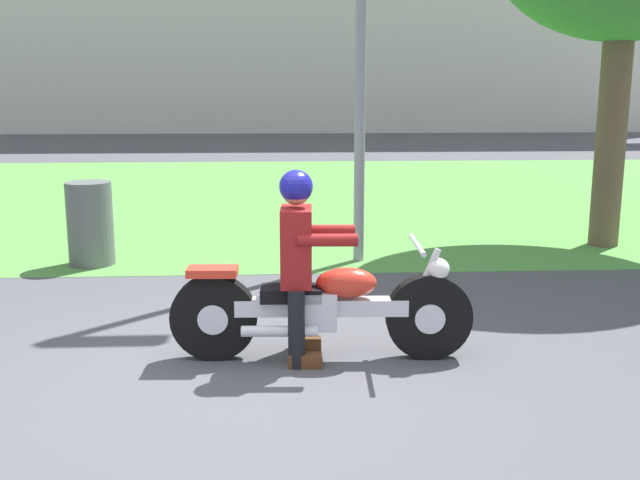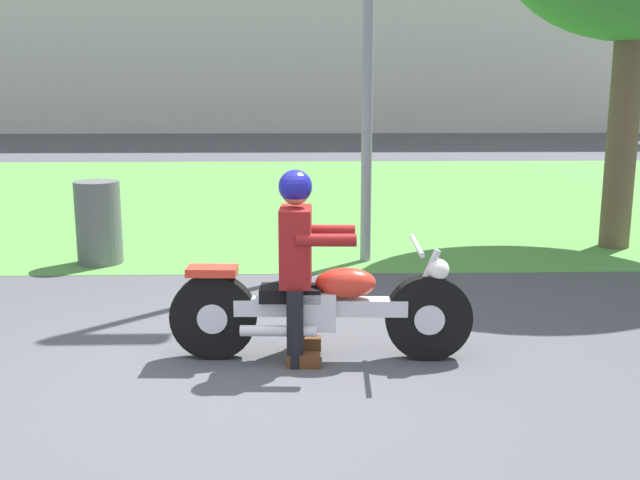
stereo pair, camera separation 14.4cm
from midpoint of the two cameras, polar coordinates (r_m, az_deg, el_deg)
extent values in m
plane|color=#4C4C51|center=(5.09, -7.46, -11.20)|extent=(120.00, 120.00, 0.00)
cube|color=#549342|center=(13.86, -4.73, 3.52)|extent=(60.00, 12.00, 0.01)
cylinder|color=black|center=(5.53, 7.58, -5.83)|extent=(0.64, 0.15, 0.63)
cylinder|color=silver|center=(5.53, 7.58, -5.83)|extent=(0.23, 0.15, 0.22)
cylinder|color=black|center=(5.53, -8.86, -5.87)|extent=(0.64, 0.15, 0.63)
cylinder|color=silver|center=(5.53, -8.86, -5.87)|extent=(0.23, 0.15, 0.22)
cube|color=silver|center=(5.45, -0.64, -5.11)|extent=(1.26, 0.19, 0.12)
cube|color=silver|center=(5.45, -1.17, -5.31)|extent=(0.33, 0.25, 0.28)
ellipsoid|color=red|center=(5.40, 1.26, -3.28)|extent=(0.45, 0.26, 0.22)
cube|color=black|center=(5.42, -2.98, -4.10)|extent=(0.45, 0.26, 0.10)
cube|color=red|center=(5.43, -8.98, -2.39)|extent=(0.37, 0.22, 0.06)
cylinder|color=silver|center=(5.45, 7.13, -3.34)|extent=(0.25, 0.06, 0.53)
cylinder|color=silver|center=(5.38, 6.68, -0.36)|extent=(0.06, 0.66, 0.04)
sphere|color=white|center=(5.44, 8.31, -2.20)|extent=(0.16, 0.16, 0.16)
cylinder|color=silver|center=(5.37, -3.87, -6.97)|extent=(0.55, 0.10, 0.08)
cylinder|color=black|center=(5.66, -2.47, -5.68)|extent=(0.12, 0.12, 0.57)
cube|color=#593319|center=(5.73, -1.85, -7.90)|extent=(0.24, 0.11, 0.10)
cylinder|color=black|center=(5.31, -2.60, -6.84)|extent=(0.12, 0.12, 0.57)
cube|color=#593319|center=(5.39, -1.93, -9.19)|extent=(0.24, 0.11, 0.10)
cube|color=maroon|center=(5.34, -2.59, -0.49)|extent=(0.24, 0.39, 0.56)
cylinder|color=maroon|center=(5.49, -0.24, 0.71)|extent=(0.42, 0.11, 0.09)
cylinder|color=maroon|center=(5.15, -0.21, -0.01)|extent=(0.42, 0.11, 0.09)
sphere|color=tan|center=(5.27, -2.63, 3.77)|extent=(0.20, 0.20, 0.20)
sphere|color=navy|center=(5.26, -2.63, 4.09)|extent=(0.24, 0.24, 0.24)
cylinder|color=brown|center=(9.86, 20.96, 7.18)|extent=(0.36, 0.36, 2.65)
cylinder|color=#595E5B|center=(8.70, -17.62, 1.19)|extent=(0.50, 0.50, 0.93)
camera|label=1|loc=(0.07, -90.74, -0.15)|focal=41.84mm
camera|label=2|loc=(0.07, 89.26, 0.15)|focal=41.84mm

